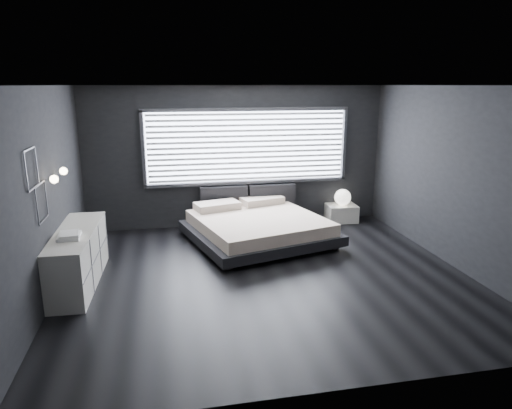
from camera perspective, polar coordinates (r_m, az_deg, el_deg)
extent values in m
plane|color=black|center=(7.00, 1.37, -8.89)|extent=(6.00, 6.00, 0.00)
plane|color=silver|center=(6.42, 1.53, 14.67)|extent=(6.00, 6.00, 0.00)
cube|color=black|center=(9.23, -2.32, 5.96)|extent=(6.00, 0.04, 2.80)
cube|color=black|center=(4.04, 10.08, -5.91)|extent=(6.00, 0.04, 2.80)
cube|color=black|center=(6.61, -24.85, 1.06)|extent=(0.04, 5.50, 2.80)
cube|color=black|center=(7.79, 23.56, 3.09)|extent=(0.04, 5.50, 2.80)
cube|color=white|center=(9.21, -1.07, 7.27)|extent=(4.00, 0.02, 1.38)
cube|color=#47474C|center=(9.05, -13.95, 6.71)|extent=(0.06, 0.08, 1.48)
cube|color=#47474C|center=(9.75, 10.95, 7.43)|extent=(0.06, 0.08, 1.48)
cube|color=#47474C|center=(9.11, -1.06, 11.80)|extent=(4.14, 0.08, 0.06)
cube|color=#47474C|center=(9.30, -1.02, 2.79)|extent=(4.14, 0.08, 0.06)
cube|color=silver|center=(9.15, -1.00, 7.23)|extent=(3.94, 0.03, 1.32)
cube|color=black|center=(9.24, -4.03, 0.70)|extent=(0.96, 0.16, 0.52)
cube|color=black|center=(9.41, 2.02, 0.99)|extent=(0.96, 0.16, 0.52)
cylinder|color=silver|center=(6.60, -24.52, 2.87)|extent=(0.10, 0.02, 0.02)
sphere|color=#FFE5B7|center=(6.59, -23.93, 2.91)|extent=(0.11, 0.11, 0.11)
cylinder|color=silver|center=(7.18, -23.48, 3.84)|extent=(0.10, 0.02, 0.02)
sphere|color=#FFE5B7|center=(7.16, -22.94, 3.87)|extent=(0.11, 0.11, 0.11)
cube|color=#47474C|center=(5.96, -26.50, 6.20)|extent=(0.01, 0.46, 0.02)
cube|color=#47474C|center=(6.04, -26.00, 1.89)|extent=(0.01, 0.46, 0.02)
cube|color=#47474C|center=(6.21, -25.73, 4.42)|extent=(0.01, 0.02, 0.46)
cube|color=#47474C|center=(5.78, -26.81, 3.61)|extent=(0.01, 0.02, 0.46)
cube|color=#47474C|center=(6.27, -25.44, 2.30)|extent=(0.01, 0.46, 0.02)
cube|color=#47474C|center=(6.38, -24.99, -1.74)|extent=(0.01, 0.46, 0.02)
cube|color=#47474C|center=(6.54, -24.76, 0.76)|extent=(0.01, 0.02, 0.46)
cube|color=#47474C|center=(6.11, -25.70, -0.27)|extent=(0.01, 0.02, 0.46)
cube|color=black|center=(7.26, -3.62, -7.66)|extent=(0.16, 0.16, 0.09)
cube|color=black|center=(8.21, 9.67, -5.15)|extent=(0.16, 0.16, 0.09)
cube|color=black|center=(8.87, -8.22, -3.56)|extent=(0.16, 0.16, 0.09)
cube|color=black|center=(9.66, 3.33, -1.90)|extent=(0.16, 0.16, 0.09)
cube|color=black|center=(8.40, 0.37, -3.55)|extent=(2.87, 2.80, 0.17)
cube|color=beige|center=(8.34, 0.37, -2.29)|extent=(2.58, 2.58, 0.21)
cube|color=#C1B1A0|center=(8.84, -4.88, -0.16)|extent=(0.93, 0.65, 0.14)
cube|color=#C1B1A0|center=(9.22, 0.71, 0.53)|extent=(0.93, 0.65, 0.14)
cube|color=silver|center=(9.82, 10.61, -1.04)|extent=(0.63, 0.54, 0.36)
sphere|color=white|center=(9.71, 10.78, 0.90)|extent=(0.34, 0.34, 0.34)
cube|color=silver|center=(7.11, -21.50, -6.15)|extent=(0.63, 2.01, 0.80)
cube|color=#47474C|center=(7.05, -19.25, -6.11)|extent=(0.08, 1.97, 0.78)
cube|color=silver|center=(6.69, -22.33, -3.69)|extent=(0.30, 0.38, 0.04)
cube|color=silver|center=(6.66, -22.31, -3.43)|extent=(0.29, 0.36, 0.03)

